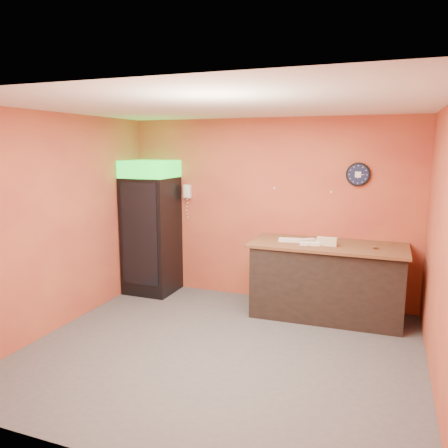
% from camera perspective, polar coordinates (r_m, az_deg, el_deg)
% --- Properties ---
extents(floor, '(4.50, 4.50, 0.00)m').
position_cam_1_polar(floor, '(5.35, -0.33, -16.20)').
color(floor, '#47474C').
rests_on(floor, ground).
extents(back_wall, '(4.50, 0.02, 2.80)m').
position_cam_1_polar(back_wall, '(6.77, 5.72, 1.79)').
color(back_wall, '#C36237').
rests_on(back_wall, floor).
extents(left_wall, '(0.02, 4.00, 2.80)m').
position_cam_1_polar(left_wall, '(6.06, -20.62, 0.22)').
color(left_wall, '#C36237').
rests_on(left_wall, floor).
extents(right_wall, '(0.02, 4.00, 2.80)m').
position_cam_1_polar(right_wall, '(4.61, 26.79, -3.14)').
color(right_wall, '#C36237').
rests_on(right_wall, floor).
extents(ceiling, '(4.50, 4.00, 0.02)m').
position_cam_1_polar(ceiling, '(4.82, -0.36, 15.21)').
color(ceiling, white).
rests_on(ceiling, back_wall).
extents(beverage_cooler, '(0.76, 0.77, 2.15)m').
position_cam_1_polar(beverage_cooler, '(7.17, -9.59, -0.66)').
color(beverage_cooler, black).
rests_on(beverage_cooler, floor).
extents(prep_counter, '(2.03, 0.95, 1.00)m').
position_cam_1_polar(prep_counter, '(6.36, 13.25, -7.28)').
color(prep_counter, black).
rests_on(prep_counter, floor).
extents(wall_clock, '(0.34, 0.06, 0.34)m').
position_cam_1_polar(wall_clock, '(6.48, 17.12, 6.21)').
color(wall_clock, black).
rests_on(wall_clock, back_wall).
extents(wall_phone, '(0.12, 0.10, 0.22)m').
position_cam_1_polar(wall_phone, '(7.16, -4.84, 4.26)').
color(wall_phone, white).
rests_on(wall_phone, back_wall).
extents(butcher_paper, '(2.11, 1.00, 0.04)m').
position_cam_1_polar(butcher_paper, '(6.22, 13.44, -2.68)').
color(butcher_paper, brown).
rests_on(butcher_paper, prep_counter).
extents(sub_roll_stack, '(0.27, 0.10, 0.11)m').
position_cam_1_polar(sub_roll_stack, '(6.08, 13.29, -2.24)').
color(sub_roll_stack, beige).
rests_on(sub_roll_stack, butcher_paper).
extents(wrapped_sandwich_left, '(0.32, 0.17, 0.04)m').
position_cam_1_polar(wrapped_sandwich_left, '(6.24, 8.59, -2.08)').
color(wrapped_sandwich_left, white).
rests_on(wrapped_sandwich_left, butcher_paper).
extents(wrapped_sandwich_mid, '(0.29, 0.16, 0.04)m').
position_cam_1_polar(wrapped_sandwich_mid, '(6.07, 11.16, -2.53)').
color(wrapped_sandwich_mid, white).
rests_on(wrapped_sandwich_mid, butcher_paper).
extents(wrapped_sandwich_right, '(0.26, 0.24, 0.04)m').
position_cam_1_polar(wrapped_sandwich_right, '(6.29, 10.72, -2.09)').
color(wrapped_sandwich_right, white).
rests_on(wrapped_sandwich_right, butcher_paper).
extents(kitchen_tool, '(0.06, 0.06, 0.06)m').
position_cam_1_polar(kitchen_tool, '(6.29, 13.32, -2.05)').
color(kitchen_tool, silver).
rests_on(kitchen_tool, butcher_paper).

